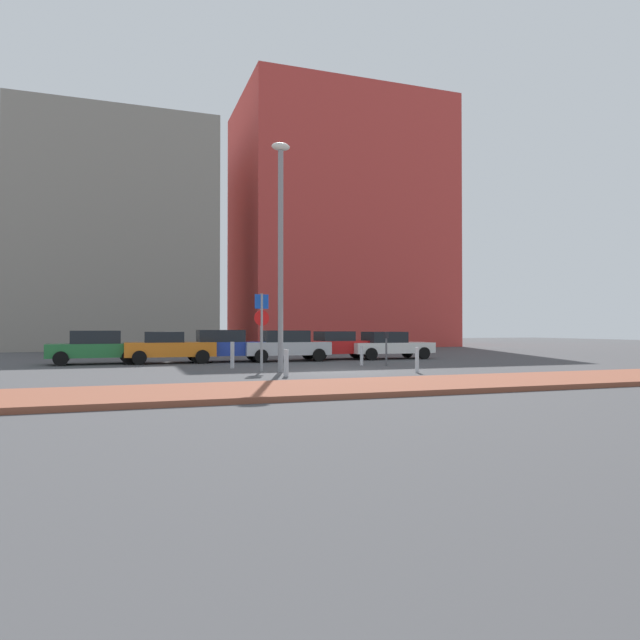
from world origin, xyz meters
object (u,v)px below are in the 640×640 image
(parked_car_blue, at_px, (225,345))
(traffic_bollard_edge, at_px, (362,356))
(street_lamp, at_px, (281,240))
(parked_car_orange, at_px, (169,347))
(parking_sign_post, at_px, (262,322))
(parked_car_green, at_px, (95,347))
(parked_car_silver, at_px, (286,345))
(traffic_bollard_near, at_px, (286,363))
(parked_car_red, at_px, (338,345))
(parking_meter, at_px, (386,344))
(traffic_bollard_far, at_px, (417,360))
(parked_car_white, at_px, (388,345))
(traffic_bollard_mid, at_px, (232,355))

(parked_car_blue, distance_m, traffic_bollard_edge, 6.99)
(street_lamp, height_order, traffic_bollard_edge, street_lamp)
(parked_car_orange, height_order, parked_car_blue, parked_car_blue)
(parking_sign_post, bearing_deg, traffic_bollard_edge, 21.02)
(parked_car_green, height_order, traffic_bollard_edge, parked_car_green)
(parked_car_silver, xyz_separation_m, traffic_bollard_near, (-2.39, -8.56, -0.33))
(parked_car_red, bearing_deg, parked_car_orange, -176.81)
(parking_meter, bearing_deg, parked_car_orange, 149.56)
(parking_meter, relative_size, traffic_bollard_far, 1.60)
(parked_car_white, distance_m, traffic_bollard_edge, 5.49)
(traffic_bollard_far, bearing_deg, parked_car_green, 141.10)
(parked_car_silver, relative_size, traffic_bollard_near, 4.65)
(parked_car_green, bearing_deg, parked_car_blue, -1.99)
(parked_car_silver, height_order, traffic_bollard_far, parked_car_silver)
(parked_car_green, xyz_separation_m, parked_car_white, (14.57, -0.50, -0.05))
(parked_car_green, height_order, parked_car_blue, parked_car_blue)
(parked_car_green, bearing_deg, traffic_bollard_near, -54.98)
(traffic_bollard_near, distance_m, traffic_bollard_edge, 6.45)
(parked_car_white, distance_m, street_lamp, 11.23)
(parked_car_green, distance_m, street_lamp, 10.81)
(parking_sign_post, xyz_separation_m, traffic_bollard_far, (5.26, -2.54, -1.40))
(parked_car_blue, relative_size, traffic_bollard_edge, 5.08)
(parking_sign_post, height_order, parking_meter, parking_sign_post)
(parked_car_blue, height_order, parked_car_red, parked_car_blue)
(traffic_bollard_edge, bearing_deg, parked_car_silver, 119.13)
(parking_meter, xyz_separation_m, traffic_bollard_mid, (-6.54, 0.90, -0.42))
(parked_car_white, distance_m, parking_meter, 5.71)
(parked_car_green, distance_m, parking_meter, 13.21)
(street_lamp, bearing_deg, parked_car_silver, 72.73)
(parked_car_white, bearing_deg, traffic_bollard_mid, -155.44)
(parked_car_green, xyz_separation_m, parked_car_silver, (8.84, -0.63, 0.00))
(parking_meter, bearing_deg, parked_car_red, 91.00)
(parked_car_blue, xyz_separation_m, traffic_bollard_near, (0.56, -8.99, -0.34))
(parked_car_green, relative_size, parked_car_blue, 0.97)
(traffic_bollard_near, relative_size, traffic_bollard_mid, 0.85)
(parked_car_orange, xyz_separation_m, parking_meter, (8.75, -5.14, 0.20))
(parked_car_silver, relative_size, parking_sign_post, 1.44)
(parked_car_green, height_order, parking_sign_post, parking_sign_post)
(traffic_bollard_mid, bearing_deg, parked_car_green, 139.29)
(parked_car_green, height_order, parked_car_white, parked_car_green)
(parked_car_orange, bearing_deg, parked_car_blue, 4.95)
(parked_car_silver, relative_size, traffic_bollard_mid, 3.95)
(parked_car_green, relative_size, parked_car_white, 0.94)
(parking_sign_post, relative_size, traffic_bollard_near, 3.23)
(parked_car_white, height_order, traffic_bollard_mid, parked_car_white)
(parking_meter, height_order, traffic_bollard_near, parking_meter)
(parked_car_orange, distance_m, parked_car_red, 8.66)
(parked_car_green, relative_size, parking_sign_post, 1.42)
(parking_meter, relative_size, street_lamp, 0.17)
(street_lamp, xyz_separation_m, traffic_bollard_mid, (-1.31, 2.69, -4.40))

